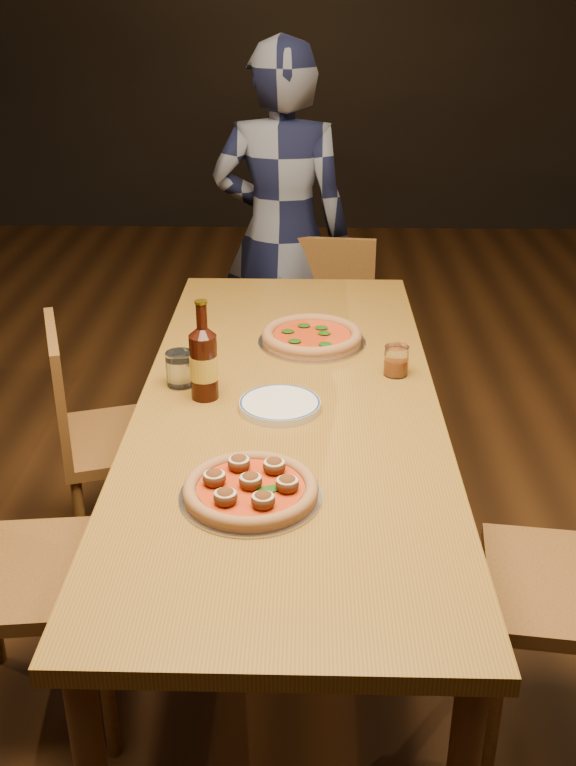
{
  "coord_description": "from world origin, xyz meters",
  "views": [
    {
      "loc": [
        0.05,
        -2.04,
        1.77
      ],
      "look_at": [
        0.0,
        -0.05,
        0.82
      ],
      "focal_mm": 40.0,
      "sensor_mm": 36.0,
      "label": 1
    }
  ],
  "objects_px": {
    "table_main": "(288,422)",
    "chair_main_sw": "(125,436)",
    "diner": "(282,236)",
    "chair_main_nw": "(33,570)",
    "pizza_meatball": "(251,488)",
    "beer_bottle": "(204,365)",
    "amber_glass": "(396,361)",
    "chair_end": "(322,343)",
    "pizza_margherita": "(312,336)",
    "plate_stack": "(280,405)",
    "water_glass": "(180,369)"
  },
  "relations": [
    {
      "from": "chair_main_nw",
      "to": "chair_main_sw",
      "type": "bearing_deg",
      "value": -13.38
    },
    {
      "from": "chair_main_nw",
      "to": "water_glass",
      "type": "distance_m",
      "value": 0.65
    },
    {
      "from": "chair_main_sw",
      "to": "plate_stack",
      "type": "bearing_deg",
      "value": -147.07
    },
    {
      "from": "pizza_margherita",
      "to": "diner",
      "type": "height_order",
      "value": "diner"
    },
    {
      "from": "chair_main_sw",
      "to": "pizza_meatball",
      "type": "distance_m",
      "value": 1.02
    },
    {
      "from": "table_main",
      "to": "amber_glass",
      "type": "xyz_separation_m",
      "value": [
        0.3,
        0.16,
        0.11
      ]
    },
    {
      "from": "beer_bottle",
      "to": "amber_glass",
      "type": "height_order",
      "value": "beer_bottle"
    },
    {
      "from": "beer_bottle",
      "to": "pizza_margherita",
      "type": "bearing_deg",
      "value": 53.35
    },
    {
      "from": "pizza_margherita",
      "to": "amber_glass",
      "type": "bearing_deg",
      "value": -43.6
    },
    {
      "from": "plate_stack",
      "to": "table_main",
      "type": "bearing_deg",
      "value": 70.83
    },
    {
      "from": "beer_bottle",
      "to": "amber_glass",
      "type": "bearing_deg",
      "value": 16.83
    },
    {
      "from": "table_main",
      "to": "pizza_margherita",
      "type": "xyz_separation_m",
      "value": [
        0.06,
        0.39,
        0.09
      ]
    },
    {
      "from": "chair_main_nw",
      "to": "chair_end",
      "type": "xyz_separation_m",
      "value": [
        0.73,
        1.52,
        -0.02
      ]
    },
    {
      "from": "amber_glass",
      "to": "diner",
      "type": "distance_m",
      "value": 1.33
    },
    {
      "from": "chair_main_sw",
      "to": "pizza_meatball",
      "type": "relative_size",
      "value": 2.75
    },
    {
      "from": "chair_main_nw",
      "to": "pizza_margherita",
      "type": "height_order",
      "value": "chair_main_nw"
    },
    {
      "from": "pizza_meatball",
      "to": "beer_bottle",
      "type": "xyz_separation_m",
      "value": [
        -0.15,
        0.48,
        0.07
      ]
    },
    {
      "from": "chair_main_sw",
      "to": "plate_stack",
      "type": "height_order",
      "value": "chair_main_sw"
    },
    {
      "from": "chair_main_nw",
      "to": "diner",
      "type": "bearing_deg",
      "value": -23.92
    },
    {
      "from": "water_glass",
      "to": "pizza_meatball",
      "type": "bearing_deg",
      "value": -67.56
    },
    {
      "from": "chair_end",
      "to": "amber_glass",
      "type": "distance_m",
      "value": 1.08
    },
    {
      "from": "chair_main_nw",
      "to": "pizza_meatball",
      "type": "height_order",
      "value": "chair_main_nw"
    },
    {
      "from": "amber_glass",
      "to": "pizza_margherita",
      "type": "bearing_deg",
      "value": 136.4
    },
    {
      "from": "plate_stack",
      "to": "amber_glass",
      "type": "relative_size",
      "value": 2.48
    },
    {
      "from": "beer_bottle",
      "to": "water_glass",
      "type": "bearing_deg",
      "value": 134.95
    },
    {
      "from": "pizza_margherita",
      "to": "table_main",
      "type": "bearing_deg",
      "value": -99.17
    },
    {
      "from": "water_glass",
      "to": "chair_end",
      "type": "bearing_deg",
      "value": 69.28
    },
    {
      "from": "chair_end",
      "to": "beer_bottle",
      "type": "xyz_separation_m",
      "value": [
        -0.33,
        -1.16,
        0.42
      ]
    },
    {
      "from": "table_main",
      "to": "water_glass",
      "type": "relative_size",
      "value": 20.78
    },
    {
      "from": "amber_glass",
      "to": "pizza_meatball",
      "type": "bearing_deg",
      "value": -120.03
    },
    {
      "from": "plate_stack",
      "to": "beer_bottle",
      "type": "height_order",
      "value": "beer_bottle"
    },
    {
      "from": "pizza_meatball",
      "to": "beer_bottle",
      "type": "relative_size",
      "value": 1.17
    },
    {
      "from": "pizza_meatball",
      "to": "beer_bottle",
      "type": "bearing_deg",
      "value": 107.74
    },
    {
      "from": "chair_end",
      "to": "pizza_margherita",
      "type": "relative_size",
      "value": 2.56
    },
    {
      "from": "pizza_meatball",
      "to": "pizza_margherita",
      "type": "relative_size",
      "value": 0.94
    },
    {
      "from": "table_main",
      "to": "plate_stack",
      "type": "relative_size",
      "value": 9.41
    },
    {
      "from": "beer_bottle",
      "to": "amber_glass",
      "type": "relative_size",
      "value": 3.12
    },
    {
      "from": "chair_main_nw",
      "to": "amber_glass",
      "type": "bearing_deg",
      "value": -67.43
    },
    {
      "from": "table_main",
      "to": "chair_main_sw",
      "type": "bearing_deg",
      "value": 146.48
    },
    {
      "from": "pizza_margherita",
      "to": "beer_bottle",
      "type": "height_order",
      "value": "beer_bottle"
    },
    {
      "from": "pizza_margherita",
      "to": "beer_bottle",
      "type": "bearing_deg",
      "value": -126.65
    },
    {
      "from": "chair_main_sw",
      "to": "beer_bottle",
      "type": "distance_m",
      "value": 0.63
    },
    {
      "from": "pizza_margherita",
      "to": "amber_glass",
      "type": "distance_m",
      "value": 0.33
    },
    {
      "from": "table_main",
      "to": "chair_end",
      "type": "relative_size",
      "value": 2.36
    },
    {
      "from": "table_main",
      "to": "beer_bottle",
      "type": "bearing_deg",
      "value": 179.36
    },
    {
      "from": "table_main",
      "to": "diner",
      "type": "height_order",
      "value": "diner"
    },
    {
      "from": "plate_stack",
      "to": "chair_main_sw",
      "type": "bearing_deg",
      "value": 141.15
    },
    {
      "from": "pizza_margherita",
      "to": "water_glass",
      "type": "distance_m",
      "value": 0.48
    },
    {
      "from": "table_main",
      "to": "water_glass",
      "type": "distance_m",
      "value": 0.33
    },
    {
      "from": "table_main",
      "to": "plate_stack",
      "type": "bearing_deg",
      "value": -109.17
    }
  ]
}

